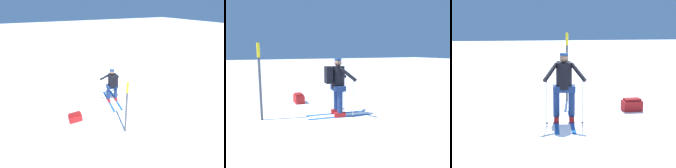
% 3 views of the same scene
% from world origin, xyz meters
% --- Properties ---
extents(ground_plane, '(80.00, 80.00, 0.00)m').
position_xyz_m(ground_plane, '(0.00, 0.00, 0.00)').
color(ground_plane, white).
extents(skier, '(0.97, 1.79, 1.60)m').
position_xyz_m(skier, '(0.33, -0.61, 0.92)').
color(skier, '#144C9E').
rests_on(skier, ground_plane).
extents(dropped_backpack, '(0.51, 0.30, 0.33)m').
position_xyz_m(dropped_backpack, '(-1.58, -1.23, 0.16)').
color(dropped_backpack, maroon).
rests_on(dropped_backpack, ground_plane).
extents(trail_marker, '(0.08, 0.08, 2.00)m').
position_xyz_m(trail_marker, '(-0.09, -2.58, 1.16)').
color(trail_marker, '#4C4C51').
rests_on(trail_marker, ground_plane).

